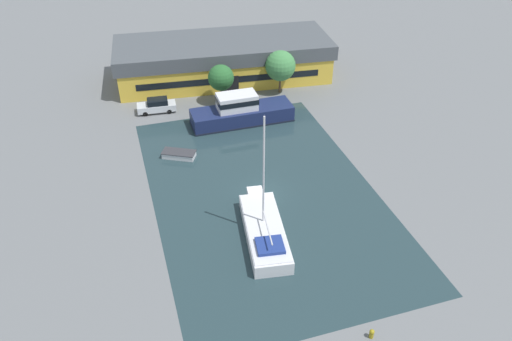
% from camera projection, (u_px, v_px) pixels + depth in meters
% --- Properties ---
extents(ground_plane, '(440.00, 440.00, 0.00)m').
position_uv_depth(ground_plane, '(264.00, 193.00, 49.03)').
color(ground_plane, slate).
extents(water_canal, '(21.29, 33.96, 0.01)m').
position_uv_depth(water_canal, '(264.00, 193.00, 49.03)').
color(water_canal, '#23383D').
rests_on(water_canal, ground).
extents(warehouse_building, '(30.46, 13.76, 5.42)m').
position_uv_depth(warehouse_building, '(223.00, 59.00, 69.67)').
color(warehouse_building, gold).
rests_on(warehouse_building, ground).
extents(quay_tree_near_building, '(3.28, 3.28, 5.25)m').
position_uv_depth(quay_tree_near_building, '(221.00, 78.00, 62.57)').
color(quay_tree_near_building, brown).
rests_on(quay_tree_near_building, ground).
extents(quay_tree_by_water, '(3.98, 3.98, 5.81)m').
position_uv_depth(quay_tree_by_water, '(280.00, 66.00, 65.09)').
color(quay_tree_by_water, brown).
rests_on(quay_tree_by_water, ground).
extents(parked_car, '(4.89, 2.23, 1.75)m').
position_uv_depth(parked_car, '(157.00, 106.00, 62.26)').
color(parked_car, silver).
rests_on(parked_car, ground).
extents(sailboat_moored, '(4.53, 10.90, 11.70)m').
position_uv_depth(sailboat_moored, '(264.00, 230.00, 43.53)').
color(sailboat_moored, silver).
rests_on(sailboat_moored, water_canal).
extents(motor_cruiser, '(12.33, 3.62, 3.77)m').
position_uv_depth(motor_cruiser, '(241.00, 112.00, 59.83)').
color(motor_cruiser, '#19234C').
rests_on(motor_cruiser, water_canal).
extents(small_dinghy, '(3.90, 3.04, 0.69)m').
position_uv_depth(small_dinghy, '(179.00, 154.00, 54.07)').
color(small_dinghy, silver).
rests_on(small_dinghy, water_canal).
extents(mooring_bollard, '(0.36, 0.36, 0.78)m').
position_uv_depth(mooring_bollard, '(372.00, 333.00, 35.09)').
color(mooring_bollard, olive).
rests_on(mooring_bollard, ground).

